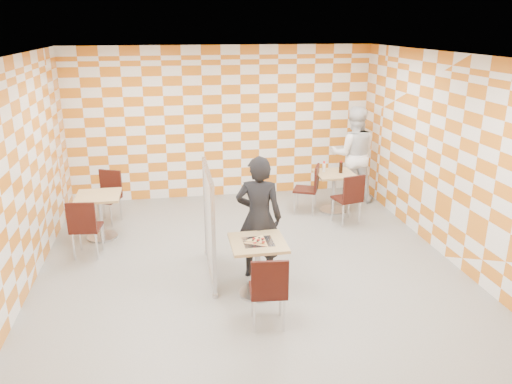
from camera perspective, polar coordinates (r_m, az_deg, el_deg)
room_shell at (r=7.17m, az=-1.27°, el=3.47°), size 7.00×7.00×7.00m
main_table at (r=6.48m, az=0.21°, el=-7.61°), size 0.70×0.70×0.75m
second_table at (r=9.45m, az=8.92°, el=0.77°), size 0.70×0.70×0.75m
empty_table at (r=8.55m, az=-17.46°, el=-1.84°), size 0.70×0.70×0.75m
chair_main_front at (r=5.76m, az=1.47°, el=-10.82°), size 0.46×0.47×0.92m
chair_second_front at (r=8.83m, az=10.69°, el=-0.39°), size 0.51×0.51×0.92m
chair_second_side at (r=9.28m, az=6.27°, el=0.78°), size 0.56×0.56×0.92m
chair_empty_near at (r=7.87m, az=-19.04°, el=-3.52°), size 0.47×0.48×0.92m
chair_empty_far at (r=9.22m, az=-16.51°, el=-0.03°), size 0.56×0.56×0.92m
partition at (r=6.88m, az=-5.36°, el=-3.51°), size 0.08×1.38×1.55m
man_dark at (r=6.81m, az=0.32°, el=-2.95°), size 0.73×0.58×1.74m
man_white at (r=9.99m, az=11.04°, el=4.24°), size 1.06×0.91×1.89m
pizza_on_foil at (r=6.36m, az=0.24°, el=-5.58°), size 0.40×0.40×0.04m
sport_bottle at (r=9.41m, az=7.77°, el=2.85°), size 0.06×0.06×0.20m
soda_bottle at (r=9.38m, az=9.68°, el=2.79°), size 0.07×0.07×0.23m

